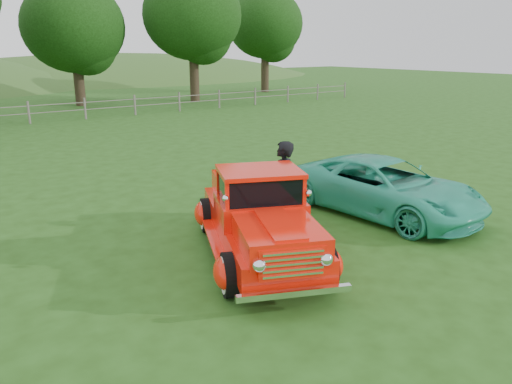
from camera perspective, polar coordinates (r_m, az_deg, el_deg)
ground at (r=9.87m, az=5.71°, el=-7.64°), size 140.00×140.00×0.00m
fence_line at (r=29.47m, az=-24.54°, el=8.26°), size 48.00×0.12×1.20m
tree_near_east at (r=37.35m, az=-20.11°, el=17.31°), size 6.80×6.80×8.33m
tree_mid_east at (r=38.75m, az=-7.29°, el=19.42°), size 7.20×7.20×9.44m
tree_far_east at (r=46.22m, az=1.06°, el=18.63°), size 6.60×6.60×8.86m
red_pickup at (r=9.69m, az=0.33°, el=-2.95°), size 3.64×5.26×1.78m
teal_sedan at (r=12.59m, az=14.53°, el=0.55°), size 2.64×5.08×1.37m
man at (r=11.01m, az=3.00°, el=0.62°), size 0.89×0.81×2.04m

